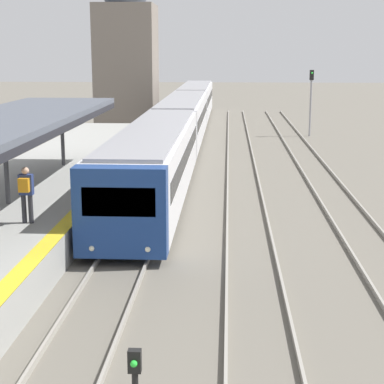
% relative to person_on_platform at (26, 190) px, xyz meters
% --- Properties ---
extents(platform_canopy, '(4.00, 18.16, 2.82)m').
position_rel_person_on_platform_xyz_m(platform_canopy, '(-1.35, 2.39, 1.71)').
color(platform_canopy, '#4C515B').
rests_on(platform_canopy, station_platform).
extents(person_on_platform, '(0.40, 0.40, 1.66)m').
position_rel_person_on_platform_xyz_m(person_on_platform, '(0.00, 0.00, 0.00)').
color(person_on_platform, '#2D2D33').
rests_on(person_on_platform, station_platform).
extents(train_near, '(2.65, 49.58, 2.96)m').
position_rel_person_on_platform_xyz_m(train_near, '(2.85, 23.97, -0.38)').
color(train_near, navy).
rests_on(train_near, ground_plane).
extents(signal_mast_far, '(0.28, 0.29, 4.65)m').
position_rel_person_on_platform_xyz_m(signal_mast_far, '(11.64, 28.13, 0.92)').
color(signal_mast_far, gray).
rests_on(signal_mast_far, ground_plane).
extents(distant_domed_building, '(4.61, 4.61, 12.26)m').
position_rel_person_on_platform_xyz_m(distant_domed_building, '(-2.26, 33.50, 3.76)').
color(distant_domed_building, slate).
rests_on(distant_domed_building, ground_plane).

